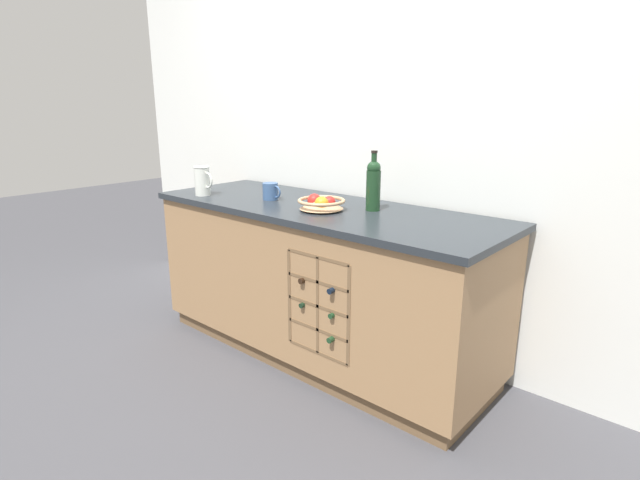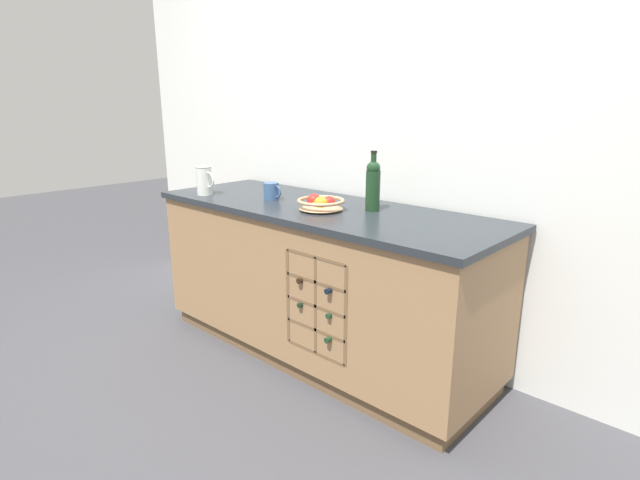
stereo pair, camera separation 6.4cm
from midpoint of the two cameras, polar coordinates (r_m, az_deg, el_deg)
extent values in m
plane|color=#424247|center=(3.05, -0.62, -12.60)|extent=(14.00, 14.00, 0.00)
cube|color=silver|center=(3.01, 4.66, 12.37)|extent=(4.44, 0.06, 2.55)
cube|color=brown|center=(3.03, -0.62, -11.85)|extent=(1.98, 0.62, 0.09)
cube|color=#99724C|center=(2.86, -0.65, -4.26)|extent=(2.04, 0.68, 0.76)
cube|color=#23282D|center=(2.75, -0.67, 3.56)|extent=(2.08, 0.72, 0.03)
cube|color=brown|center=(2.51, 0.50, -6.90)|extent=(0.38, 0.01, 0.50)
cube|color=brown|center=(2.60, -3.48, -6.15)|extent=(0.02, 0.10, 0.50)
cube|color=brown|center=(2.36, 3.23, -8.42)|extent=(0.02, 0.10, 0.50)
cube|color=brown|center=(2.58, -0.28, -12.37)|extent=(0.38, 0.10, 0.02)
cube|color=brown|center=(2.53, -0.29, -9.86)|extent=(0.38, 0.10, 0.02)
cube|color=brown|center=(2.47, -0.29, -7.24)|extent=(0.38, 0.10, 0.02)
cube|color=brown|center=(2.43, -0.29, -4.52)|extent=(0.38, 0.10, 0.02)
cube|color=brown|center=(2.39, -0.30, -1.70)|extent=(0.38, 0.10, 0.02)
cube|color=brown|center=(2.47, -0.29, -7.24)|extent=(0.02, 0.10, 0.50)
cylinder|color=#19381E|center=(2.55, 2.83, -10.10)|extent=(0.07, 0.19, 0.07)
cylinder|color=#19381E|center=(2.45, 0.85, -11.13)|extent=(0.03, 0.08, 0.03)
cylinder|color=black|center=(2.61, -0.34, -6.44)|extent=(0.07, 0.19, 0.07)
cylinder|color=black|center=(2.52, -2.35, -7.28)|extent=(0.03, 0.08, 0.03)
cylinder|color=#19381E|center=(2.50, 2.99, -7.50)|extent=(0.07, 0.19, 0.07)
cylinder|color=#19381E|center=(2.41, 0.99, -8.45)|extent=(0.03, 0.08, 0.03)
cylinder|color=black|center=(2.57, -0.21, -3.71)|extent=(0.08, 0.20, 0.08)
cylinder|color=black|center=(2.48, -2.36, -4.52)|extent=(0.03, 0.08, 0.03)
cylinder|color=black|center=(2.45, 3.00, -4.78)|extent=(0.07, 0.19, 0.07)
cylinder|color=black|center=(2.35, 0.90, -5.67)|extent=(0.03, 0.08, 0.03)
cylinder|color=tan|center=(2.63, -0.53, 3.52)|extent=(0.11, 0.11, 0.01)
cone|color=tan|center=(2.63, -0.53, 4.16)|extent=(0.23, 0.23, 0.05)
torus|color=tan|center=(2.62, -0.54, 4.51)|extent=(0.25, 0.25, 0.02)
sphere|color=red|center=(2.64, 0.37, 4.34)|extent=(0.07, 0.07, 0.07)
sphere|color=red|center=(2.66, -1.34, 4.52)|extent=(0.08, 0.08, 0.08)
sphere|color=orange|center=(2.59, -0.54, 4.19)|extent=(0.07, 0.07, 0.07)
cylinder|color=silver|center=(3.14, -13.88, 6.58)|extent=(0.09, 0.09, 0.18)
torus|color=silver|center=(3.13, -13.98, 8.10)|extent=(0.10, 0.10, 0.01)
torus|color=silver|center=(3.10, -13.37, 6.66)|extent=(0.10, 0.01, 0.10)
cylinder|color=#385684|center=(2.94, -6.33, 5.56)|extent=(0.09, 0.09, 0.10)
torus|color=#385684|center=(2.90, -5.69, 5.50)|extent=(0.07, 0.01, 0.07)
cylinder|color=#19381E|center=(2.62, 5.40, 5.64)|extent=(0.08, 0.08, 0.21)
sphere|color=#19381E|center=(2.61, 5.47, 8.20)|extent=(0.07, 0.07, 0.07)
cylinder|color=#19381E|center=(2.60, 5.49, 8.89)|extent=(0.03, 0.03, 0.09)
cylinder|color=black|center=(2.60, 5.51, 10.01)|extent=(0.03, 0.03, 0.01)
camera|label=1|loc=(0.03, -90.66, -0.18)|focal=28.00mm
camera|label=2|loc=(0.03, 89.34, 0.18)|focal=28.00mm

